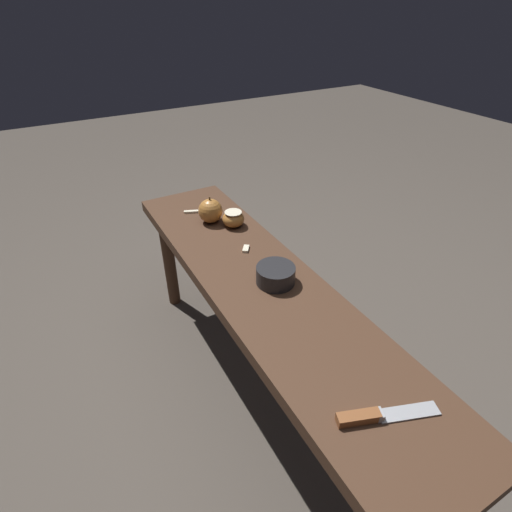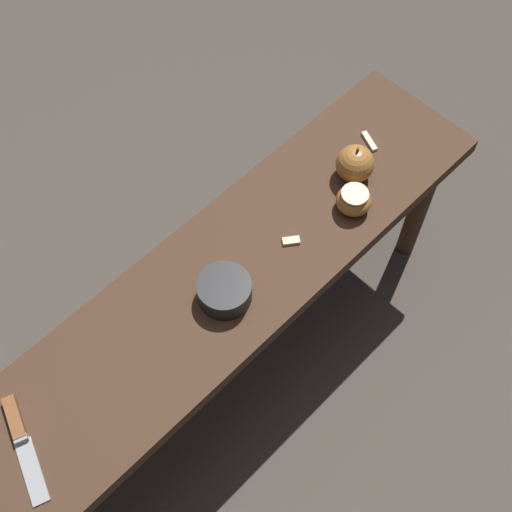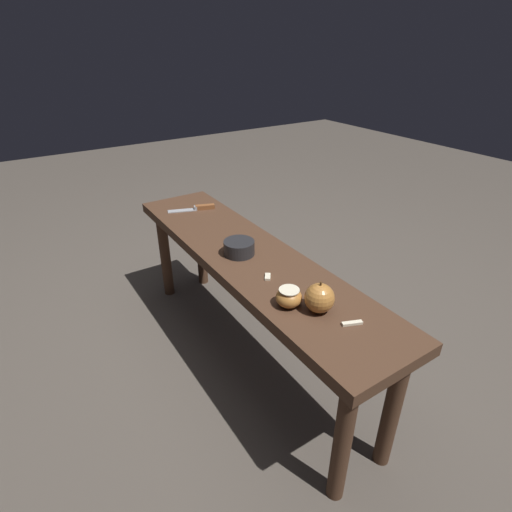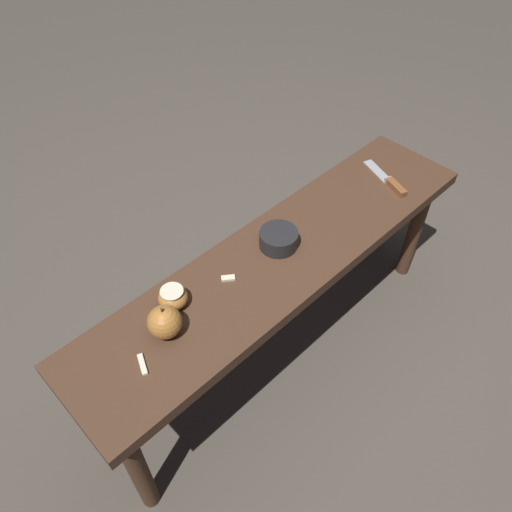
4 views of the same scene
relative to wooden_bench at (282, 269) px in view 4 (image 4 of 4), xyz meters
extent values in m
plane|color=#4C443D|center=(0.00, 0.00, -0.42)|extent=(8.00, 8.00, 0.00)
cube|color=#472D1E|center=(0.00, 0.00, 0.05)|extent=(1.38, 0.32, 0.04)
cylinder|color=#472D1E|center=(-0.63, -0.10, -0.20)|extent=(0.05, 0.05, 0.45)
cylinder|color=#472D1E|center=(0.63, -0.10, -0.20)|extent=(0.05, 0.05, 0.45)
cylinder|color=#472D1E|center=(-0.63, 0.10, -0.20)|extent=(0.05, 0.05, 0.45)
cylinder|color=#472D1E|center=(0.63, 0.10, -0.20)|extent=(0.05, 0.05, 0.45)
cube|color=#9EA0A5|center=(-0.50, -0.04, 0.07)|extent=(0.07, 0.13, 0.00)
cube|color=#9EA0A5|center=(-0.48, 0.02, 0.08)|extent=(0.03, 0.02, 0.02)
cube|color=brown|center=(-0.47, 0.06, 0.08)|extent=(0.05, 0.09, 0.02)
sphere|color=#B27233|center=(0.41, -0.02, 0.12)|extent=(0.09, 0.09, 0.09)
cylinder|color=#4C3319|center=(0.41, -0.02, 0.16)|extent=(0.01, 0.01, 0.02)
ellipsoid|color=#B27233|center=(0.34, -0.07, 0.10)|extent=(0.08, 0.08, 0.06)
cylinder|color=beige|center=(0.34, -0.07, 0.13)|extent=(0.06, 0.06, 0.00)
cube|color=beige|center=(0.51, 0.02, 0.08)|extent=(0.03, 0.06, 0.01)
cube|color=beige|center=(0.18, -0.04, 0.08)|extent=(0.04, 0.04, 0.01)
cylinder|color=#232326|center=(-0.01, -0.03, 0.10)|extent=(0.11, 0.11, 0.05)
camera|label=1|loc=(-0.78, 0.46, 0.78)|focal=28.00mm
camera|label=2|loc=(-0.43, -0.54, 1.39)|focal=50.00mm
camera|label=3|loc=(1.09, -0.68, 0.77)|focal=28.00mm
camera|label=4|loc=(0.74, 0.65, 1.11)|focal=35.00mm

